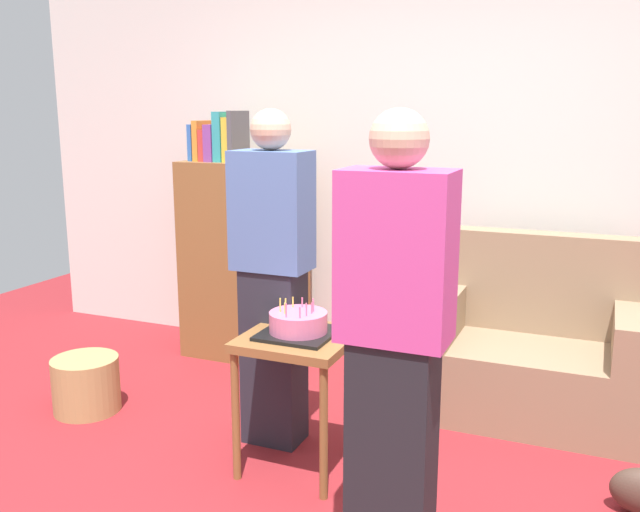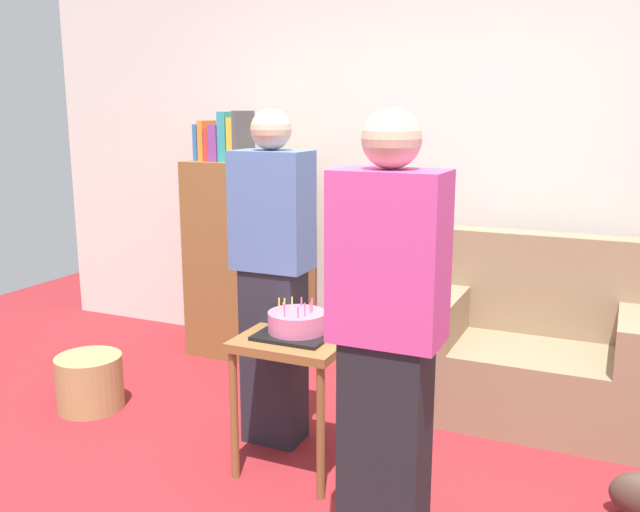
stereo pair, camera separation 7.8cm
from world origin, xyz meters
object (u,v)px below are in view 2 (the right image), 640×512
birthday_cake (297,324)px  person_blowing_candles (273,278)px  person_holding_cake (387,354)px  wicker_basket (90,382)px  side_table (297,356)px  bookshelf (247,256)px  couch (535,354)px

birthday_cake → person_blowing_candles: 0.33m
person_holding_cake → wicker_basket: 2.16m
side_table → wicker_basket: side_table is taller
bookshelf → person_blowing_candles: 1.25m
couch → wicker_basket: size_ratio=3.06×
birthday_cake → couch: bearing=48.5°
couch → person_holding_cake: size_ratio=0.67×
bookshelf → birthday_cake: (0.95, -1.20, 0.00)m
side_table → couch: bearing=48.5°
couch → person_holding_cake: person_holding_cake is taller
birthday_cake → person_holding_cake: 0.85m
bookshelf → couch: bearing=-5.0°
birthday_cake → side_table: bearing=74.0°
birthday_cake → person_blowing_candles: size_ratio=0.20×
person_blowing_candles → side_table: bearing=-35.8°
bookshelf → birthday_cake: size_ratio=5.06×
person_blowing_candles → wicker_basket: (-1.11, -0.09, -0.68)m
bookshelf → person_blowing_candles: (0.73, -1.00, 0.15)m
couch → side_table: bearing=-131.5°
couch → bookshelf: (-1.86, 0.16, 0.35)m
person_holding_cake → wicker_basket: bearing=-13.7°
couch → bookshelf: 1.90m
couch → person_holding_cake: 1.71m
couch → side_table: couch is taller
person_holding_cake → person_blowing_candles: bearing=-37.2°
couch → side_table: size_ratio=1.72×
couch → birthday_cake: size_ratio=3.44×
couch → person_blowing_candles: person_blowing_candles is taller
side_table → birthday_cake: size_ratio=1.99×
side_table → wicker_basket: (-1.33, 0.10, -0.39)m
person_blowing_candles → person_holding_cake: size_ratio=1.00×
couch → person_blowing_candles: size_ratio=0.67×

